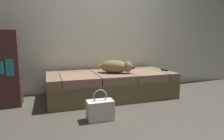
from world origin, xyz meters
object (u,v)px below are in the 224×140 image
(dog_tan, at_px, (116,67))
(handbag, at_px, (100,110))
(couch, at_px, (111,85))
(tv_remote, at_px, (164,70))

(dog_tan, xyz_separation_m, handbag, (-0.50, -0.81, -0.40))
(couch, xyz_separation_m, dog_tan, (0.07, -0.07, 0.32))
(couch, height_order, tv_remote, tv_remote)
(couch, xyz_separation_m, tv_remote, (0.97, -0.11, 0.22))
(dog_tan, height_order, handbag, dog_tan)
(dog_tan, relative_size, tv_remote, 3.93)
(couch, relative_size, handbag, 5.51)
(handbag, bearing_deg, dog_tan, 58.43)
(dog_tan, bearing_deg, handbag, -121.57)
(tv_remote, relative_size, handbag, 0.40)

